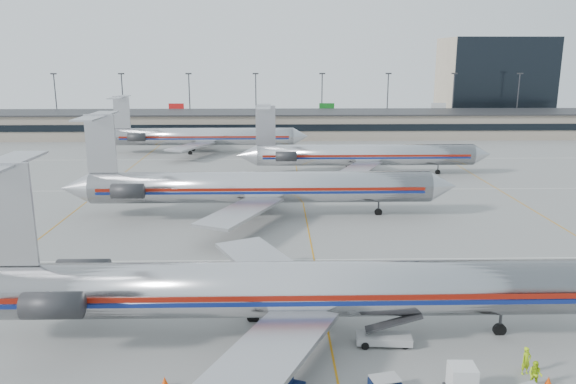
{
  "coord_description": "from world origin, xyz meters",
  "views": [
    {
      "loc": [
        -3.8,
        -42.39,
        19.65
      ],
      "look_at": [
        -2.36,
        20.07,
        4.5
      ],
      "focal_mm": 35.0,
      "sensor_mm": 36.0,
      "label": 1
    }
  ],
  "objects_px": {
    "uld_container": "(462,381)",
    "belt_loader": "(385,337)",
    "jet_foreground": "(281,288)",
    "tug_center": "(285,383)",
    "jet_second_row": "(253,187)"
  },
  "relations": [
    {
      "from": "uld_container",
      "to": "belt_loader",
      "type": "xyz_separation_m",
      "value": [
        -3.38,
        6.07,
        -0.34
      ]
    },
    {
      "from": "belt_loader",
      "to": "uld_container",
      "type": "bearing_deg",
      "value": -56.35
    },
    {
      "from": "uld_container",
      "to": "jet_foreground",
      "type": "bearing_deg",
      "value": 147.13
    },
    {
      "from": "tug_center",
      "to": "belt_loader",
      "type": "height_order",
      "value": "belt_loader"
    },
    {
      "from": "jet_second_row",
      "to": "jet_foreground",
      "type": "bearing_deg",
      "value": -84.29
    },
    {
      "from": "uld_container",
      "to": "tug_center",
      "type": "bearing_deg",
      "value": 179.92
    },
    {
      "from": "jet_second_row",
      "to": "belt_loader",
      "type": "distance_m",
      "value": 34.69
    },
    {
      "from": "jet_second_row",
      "to": "belt_loader",
      "type": "bearing_deg",
      "value": -72.52
    },
    {
      "from": "uld_container",
      "to": "jet_second_row",
      "type": "bearing_deg",
      "value": 111.51
    },
    {
      "from": "jet_second_row",
      "to": "tug_center",
      "type": "distance_m",
      "value": 38.89
    },
    {
      "from": "tug_center",
      "to": "belt_loader",
      "type": "distance_m",
      "value": 9.09
    },
    {
      "from": "jet_foreground",
      "to": "belt_loader",
      "type": "distance_m",
      "value": 7.97
    },
    {
      "from": "jet_second_row",
      "to": "uld_container",
      "type": "relative_size",
      "value": 25.46
    },
    {
      "from": "jet_foreground",
      "to": "belt_loader",
      "type": "bearing_deg",
      "value": -10.51
    },
    {
      "from": "jet_foreground",
      "to": "jet_second_row",
      "type": "height_order",
      "value": "jet_second_row"
    }
  ]
}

